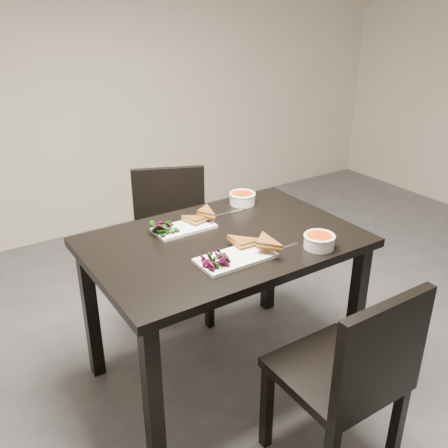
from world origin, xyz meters
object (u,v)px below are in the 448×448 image
chair_far (172,234)px  soup_bowl_near (319,240)px  soup_bowl_far (242,198)px  chair_near (352,373)px  plate_near (236,258)px  table (224,258)px  plate_far (184,228)px

chair_far → soup_bowl_near: bearing=-54.2°
chair_far → soup_bowl_far: chair_far is taller
chair_near → plate_near: chair_near is taller
chair_near → table: bearing=96.0°
soup_bowl_near → chair_near: bearing=-116.4°
table → plate_near: 0.23m
table → plate_far: (-0.10, 0.18, 0.11)m
plate_near → soup_bowl_near: size_ratio=2.38×
chair_far → plate_far: size_ratio=3.00×
chair_near → soup_bowl_near: 0.57m
plate_near → chair_near: bearing=-74.8°
soup_bowl_near → soup_bowl_far: bearing=88.7°
table → plate_near: plate_near is taller
chair_near → soup_bowl_near: bearing=63.8°
table → soup_bowl_far: size_ratio=8.69×
chair_near → soup_bowl_far: 1.10m
table → soup_bowl_far: 0.44m
table → chair_near: bearing=-84.2°
chair_far → plate_near: chair_far is taller
plate_near → chair_far: bearing=80.4°
soup_bowl_near → plate_far: soup_bowl_near is taller
plate_near → soup_bowl_far: soup_bowl_far is taller
chair_far → soup_bowl_far: 0.54m
plate_near → soup_bowl_near: 0.38m
soup_bowl_far → chair_near: bearing=-102.6°
table → plate_near: bearing=-110.1°
table → soup_bowl_near: (0.29, -0.30, 0.13)m
table → chair_far: bearing=83.6°
table → soup_bowl_far: bearing=43.7°
soup_bowl_near → soup_bowl_far: size_ratio=0.99×
plate_far → soup_bowl_far: bearing=15.4°
soup_bowl_near → table: bearing=134.2°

